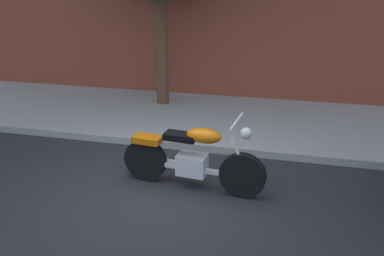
% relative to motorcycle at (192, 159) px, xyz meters
% --- Properties ---
extents(ground_plane, '(60.00, 60.00, 0.00)m').
position_rel_motorcycle_xyz_m(ground_plane, '(-0.50, -0.43, -0.47)').
color(ground_plane, '#28282D').
extents(sidewalk, '(18.84, 3.30, 0.14)m').
position_rel_motorcycle_xyz_m(sidewalk, '(-0.50, 2.94, -0.40)').
color(sidewalk, '#A4A4A4').
rests_on(sidewalk, ground).
extents(motorcycle, '(2.23, 0.70, 1.18)m').
position_rel_motorcycle_xyz_m(motorcycle, '(0.00, 0.00, 0.00)').
color(motorcycle, black).
rests_on(motorcycle, ground).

